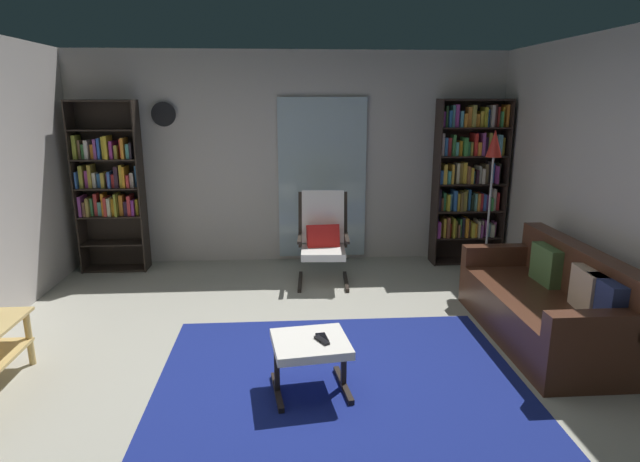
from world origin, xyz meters
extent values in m
plane|color=#AEAB9C|center=(0.00, 0.00, 0.00)|extent=(7.02, 7.02, 0.00)
cube|color=beige|center=(0.00, 2.90, 1.30)|extent=(5.60, 0.06, 2.60)
cube|color=silver|center=(0.38, 2.83, 1.05)|extent=(1.10, 0.01, 2.00)
cube|color=navy|center=(0.30, -0.14, 0.00)|extent=(2.69, 2.08, 0.01)
cylinder|color=tan|center=(-2.09, 0.22, 0.22)|extent=(0.05, 0.05, 0.44)
cube|color=black|center=(-2.52, 2.58, 1.01)|extent=(0.02, 0.30, 2.02)
cube|color=black|center=(-1.78, 2.58, 1.01)|extent=(0.02, 0.30, 2.02)
cube|color=black|center=(-2.15, 2.72, 1.01)|extent=(0.76, 0.02, 2.02)
cube|color=black|center=(-2.15, 2.58, 0.02)|extent=(0.72, 0.28, 0.02)
cube|color=black|center=(-2.15, 2.58, 0.34)|extent=(0.72, 0.28, 0.02)
cube|color=black|center=(-2.15, 2.58, 0.67)|extent=(0.72, 0.28, 0.02)
cube|color=black|center=(-2.15, 2.58, 1.01)|extent=(0.72, 0.28, 0.02)
cube|color=black|center=(-2.15, 2.58, 1.35)|extent=(0.72, 0.28, 0.02)
cube|color=black|center=(-2.15, 2.58, 1.68)|extent=(0.72, 0.28, 0.02)
cube|color=black|center=(-2.15, 2.58, 2.00)|extent=(0.72, 0.28, 0.02)
cube|color=#914092|center=(-2.48, 2.59, 0.80)|extent=(0.03, 0.24, 0.24)
cube|color=brown|center=(-2.43, 2.56, 0.77)|extent=(0.03, 0.19, 0.18)
cube|color=#A0883F|center=(-2.40, 2.58, 0.79)|extent=(0.03, 0.21, 0.22)
cube|color=#3C824D|center=(-2.36, 2.58, 0.79)|extent=(0.02, 0.11, 0.21)
cube|color=#CD393A|center=(-2.32, 2.59, 0.81)|extent=(0.04, 0.10, 0.26)
cube|color=#5C9D98|center=(-2.27, 2.60, 0.76)|extent=(0.04, 0.14, 0.16)
cube|color=orange|center=(-2.23, 2.59, 0.82)|extent=(0.03, 0.18, 0.27)
cube|color=#C13531|center=(-2.19, 2.58, 0.79)|extent=(0.03, 0.23, 0.22)
cube|color=beige|center=(-2.15, 2.56, 0.79)|extent=(0.04, 0.19, 0.22)
cube|color=orange|center=(-2.11, 2.59, 0.78)|extent=(0.04, 0.16, 0.20)
cube|color=olive|center=(-2.07, 2.57, 0.82)|extent=(0.02, 0.22, 0.27)
cube|color=orange|center=(-2.02, 2.59, 0.80)|extent=(0.04, 0.14, 0.24)
cube|color=#2B1B31|center=(-1.97, 2.60, 0.77)|extent=(0.04, 0.17, 0.17)
cube|color=#C8353A|center=(-1.92, 2.60, 0.80)|extent=(0.04, 0.21, 0.24)
cube|color=#88318E|center=(-1.88, 2.57, 0.78)|extent=(0.03, 0.14, 0.19)
cube|color=gold|center=(-1.84, 2.59, 0.78)|extent=(0.03, 0.12, 0.19)
cube|color=#315DAF|center=(-2.49, 2.56, 1.11)|extent=(0.02, 0.20, 0.19)
cube|color=#9B9736|center=(-2.44, 2.59, 1.15)|extent=(0.04, 0.17, 0.26)
cube|color=#9A388A|center=(-2.39, 2.58, 1.12)|extent=(0.04, 0.10, 0.20)
cube|color=#A98D31|center=(-2.34, 2.60, 1.15)|extent=(0.04, 0.20, 0.27)
cube|color=beige|center=(-2.30, 2.57, 1.11)|extent=(0.04, 0.10, 0.18)
cube|color=#2E63A7|center=(-2.25, 2.60, 1.10)|extent=(0.04, 0.12, 0.16)
cube|color=#A78D31|center=(-2.20, 2.57, 1.11)|extent=(0.04, 0.16, 0.18)
cube|color=#933F85|center=(-2.15, 2.58, 1.10)|extent=(0.02, 0.11, 0.16)
cube|color=#3A64B1|center=(-2.12, 2.56, 1.11)|extent=(0.03, 0.18, 0.19)
cube|color=red|center=(-2.09, 2.59, 1.10)|extent=(0.03, 0.16, 0.16)
cube|color=#2D1C29|center=(-2.04, 2.59, 1.14)|extent=(0.04, 0.20, 0.25)
cube|color=gold|center=(-1.99, 2.57, 1.15)|extent=(0.04, 0.12, 0.26)
cube|color=orange|center=(-1.95, 2.59, 1.14)|extent=(0.03, 0.23, 0.25)
cube|color=#C43534|center=(-1.91, 2.58, 1.09)|extent=(0.03, 0.21, 0.15)
cube|color=beige|center=(-1.87, 2.58, 1.10)|extent=(0.04, 0.14, 0.17)
cube|color=#3166A1|center=(-1.83, 2.60, 1.14)|extent=(0.02, 0.10, 0.25)
cube|color=#96A034|center=(-2.48, 2.59, 1.49)|extent=(0.04, 0.19, 0.27)
cube|color=brown|center=(-2.43, 2.58, 1.46)|extent=(0.03, 0.10, 0.21)
cube|color=#39793D|center=(-2.39, 2.59, 1.44)|extent=(0.04, 0.14, 0.17)
cube|color=beige|center=(-2.35, 2.56, 1.46)|extent=(0.04, 0.14, 0.22)
cube|color=orange|center=(-2.29, 2.58, 1.44)|extent=(0.04, 0.10, 0.16)
cube|color=#884188|center=(-2.24, 2.58, 1.47)|extent=(0.03, 0.19, 0.23)
cube|color=blue|center=(-2.20, 2.59, 1.47)|extent=(0.03, 0.22, 0.24)
cube|color=gold|center=(-2.16, 2.59, 1.48)|extent=(0.03, 0.16, 0.25)
cube|color=gold|center=(-2.11, 2.57, 1.49)|extent=(0.03, 0.23, 0.26)
cube|color=#9F348A|center=(-2.07, 2.59, 1.46)|extent=(0.03, 0.22, 0.20)
cube|color=olive|center=(-2.02, 2.57, 1.43)|extent=(0.04, 0.15, 0.16)
cube|color=red|center=(-1.97, 2.60, 1.46)|extent=(0.03, 0.11, 0.22)
cube|color=orange|center=(-1.93, 2.57, 1.47)|extent=(0.03, 0.23, 0.24)
cube|color=teal|center=(-1.88, 2.59, 1.44)|extent=(0.04, 0.21, 0.17)
cube|color=#26212A|center=(-1.84, 2.57, 1.45)|extent=(0.02, 0.19, 0.19)
cube|color=black|center=(1.76, 2.58, 1.01)|extent=(0.02, 0.30, 2.03)
cube|color=black|center=(2.61, 2.58, 1.01)|extent=(0.02, 0.30, 2.03)
cube|color=black|center=(2.19, 2.73, 1.01)|extent=(0.86, 0.02, 2.03)
cube|color=black|center=(2.19, 2.58, 0.02)|extent=(0.83, 0.28, 0.02)
cube|color=black|center=(2.19, 2.58, 0.34)|extent=(0.83, 0.28, 0.02)
cube|color=black|center=(2.19, 2.58, 0.68)|extent=(0.83, 0.28, 0.02)
cube|color=black|center=(2.19, 2.58, 1.01)|extent=(0.83, 0.28, 0.02)
cube|color=black|center=(2.19, 2.58, 1.35)|extent=(0.83, 0.28, 0.02)
cube|color=black|center=(2.19, 2.58, 1.69)|extent=(0.83, 0.28, 0.02)
cube|color=black|center=(2.19, 2.58, 2.01)|extent=(0.83, 0.28, 0.02)
cube|color=#983796|center=(1.81, 2.58, 0.45)|extent=(0.04, 0.23, 0.21)
cube|color=olive|center=(1.85, 2.60, 0.43)|extent=(0.03, 0.13, 0.16)
cube|color=gold|center=(1.89, 2.60, 0.47)|extent=(0.03, 0.20, 0.24)
cube|color=brown|center=(1.93, 2.57, 0.48)|extent=(0.03, 0.20, 0.26)
cube|color=red|center=(1.97, 2.58, 0.43)|extent=(0.02, 0.12, 0.17)
cube|color=#A49E2A|center=(2.00, 2.58, 0.47)|extent=(0.02, 0.23, 0.25)
cube|color=#A78F3E|center=(2.03, 2.58, 0.45)|extent=(0.03, 0.15, 0.21)
cube|color=brown|center=(2.07, 2.60, 0.43)|extent=(0.02, 0.24, 0.16)
cube|color=#419047|center=(2.10, 2.60, 0.46)|extent=(0.02, 0.18, 0.23)
cube|color=#262531|center=(2.13, 2.57, 0.47)|extent=(0.03, 0.14, 0.25)
cube|color=orange|center=(2.17, 2.59, 0.47)|extent=(0.03, 0.23, 0.24)
cube|color=brown|center=(2.20, 2.59, 0.45)|extent=(0.03, 0.17, 0.20)
cube|color=gold|center=(2.24, 2.58, 0.44)|extent=(0.04, 0.24, 0.19)
cube|color=orange|center=(2.28, 2.58, 0.44)|extent=(0.03, 0.22, 0.18)
cube|color=beige|center=(2.31, 2.57, 0.45)|extent=(0.02, 0.23, 0.21)
cube|color=#8B438D|center=(2.35, 2.57, 0.43)|extent=(0.02, 0.22, 0.16)
cube|color=beige|center=(2.38, 2.59, 0.45)|extent=(0.02, 0.14, 0.20)
cube|color=#9F3D96|center=(2.42, 2.59, 0.45)|extent=(0.03, 0.15, 0.20)
cube|color=#5D899A|center=(2.46, 2.58, 0.43)|extent=(0.02, 0.14, 0.17)
cube|color=beige|center=(2.50, 2.57, 0.43)|extent=(0.04, 0.18, 0.16)
cube|color=#994883|center=(2.54, 2.59, 0.44)|extent=(0.03, 0.11, 0.19)
cube|color=#2A2233|center=(1.81, 2.58, 0.82)|extent=(0.04, 0.15, 0.27)
cube|color=brown|center=(1.85, 2.58, 0.76)|extent=(0.03, 0.12, 0.16)
cube|color=#388A51|center=(1.88, 2.60, 0.79)|extent=(0.03, 0.12, 0.22)
cube|color=gold|center=(1.92, 2.58, 0.79)|extent=(0.03, 0.18, 0.20)
cube|color=#5A96A2|center=(1.96, 2.59, 0.79)|extent=(0.03, 0.11, 0.20)
cube|color=#3366AB|center=(2.00, 2.59, 0.81)|extent=(0.04, 0.20, 0.25)
cube|color=gold|center=(2.04, 2.57, 0.79)|extent=(0.02, 0.17, 0.22)
cube|color=brown|center=(2.07, 2.56, 0.80)|extent=(0.02, 0.24, 0.23)
cube|color=#A9983E|center=(2.11, 2.57, 0.80)|extent=(0.04, 0.19, 0.24)
cube|color=#9E923D|center=(2.15, 2.57, 0.81)|extent=(0.02, 0.10, 0.26)
cube|color=#306DB1|center=(2.19, 2.60, 0.81)|extent=(0.03, 0.14, 0.26)
cube|color=black|center=(2.22, 2.57, 0.78)|extent=(0.03, 0.11, 0.20)
cube|color=#5E988D|center=(2.26, 2.57, 0.79)|extent=(0.02, 0.16, 0.21)
cube|color=orange|center=(2.29, 2.58, 0.79)|extent=(0.03, 0.21, 0.21)
cube|color=red|center=(2.33, 2.58, 0.79)|extent=(0.04, 0.16, 0.21)
cube|color=#3E5FB6|center=(2.37, 2.58, 0.79)|extent=(0.03, 0.18, 0.21)
cube|color=#8B3E94|center=(2.42, 2.59, 0.78)|extent=(0.04, 0.11, 0.18)
cube|color=#3B8D42|center=(2.46, 2.58, 0.76)|extent=(0.02, 0.21, 0.16)
cube|color=beige|center=(2.49, 2.58, 0.82)|extent=(0.03, 0.18, 0.27)
cube|color=red|center=(2.54, 2.56, 0.79)|extent=(0.04, 0.11, 0.22)
cube|color=#3265B7|center=(1.80, 2.59, 1.11)|extent=(0.03, 0.23, 0.17)
cube|color=gold|center=(1.84, 2.56, 1.14)|extent=(0.04, 0.21, 0.24)
cube|color=teal|center=(1.90, 2.57, 1.10)|extent=(0.04, 0.16, 0.16)
cube|color=gold|center=(1.95, 2.59, 1.14)|extent=(0.03, 0.21, 0.23)
cube|color=#2B2A24|center=(1.98, 2.59, 1.14)|extent=(0.02, 0.10, 0.24)
cube|color=beige|center=(2.01, 2.59, 1.15)|extent=(0.03, 0.16, 0.25)
cube|color=#A38738|center=(2.06, 2.59, 1.15)|extent=(0.04, 0.10, 0.25)
cube|color=gold|center=(2.11, 2.59, 1.15)|extent=(0.04, 0.14, 0.25)
cube|color=brown|center=(2.14, 2.57, 1.13)|extent=(0.03, 0.19, 0.21)
cube|color=gold|center=(2.18, 2.58, 1.12)|extent=(0.03, 0.21, 0.19)
cube|color=teal|center=(2.22, 2.59, 1.10)|extent=(0.03, 0.15, 0.15)
cube|color=black|center=(2.25, 2.56, 1.11)|extent=(0.03, 0.20, 0.17)
cube|color=beige|center=(2.28, 2.59, 1.13)|extent=(0.03, 0.20, 0.21)
cube|color=beige|center=(2.32, 2.57, 1.11)|extent=(0.03, 0.22, 0.18)
cube|color=brown|center=(2.37, 2.60, 1.14)|extent=(0.04, 0.20, 0.23)
cube|color=#302E2F|center=(2.42, 2.60, 1.15)|extent=(0.04, 0.10, 0.26)
cube|color=#2960A2|center=(2.46, 2.60, 1.14)|extent=(0.02, 0.13, 0.24)
cube|color=#8C3684|center=(2.49, 2.57, 1.13)|extent=(0.02, 0.23, 0.21)
cube|color=#2B2D22|center=(2.53, 2.60, 1.14)|extent=(0.02, 0.19, 0.24)
cube|color=beige|center=(1.80, 2.59, 1.50)|extent=(0.03, 0.20, 0.27)
cube|color=#3268A9|center=(1.85, 2.59, 1.47)|extent=(0.04, 0.16, 0.22)
cube|color=red|center=(1.90, 2.60, 1.47)|extent=(0.04, 0.12, 0.21)
cube|color=#377C3D|center=(1.94, 2.57, 1.48)|extent=(0.03, 0.14, 0.25)
cube|color=teal|center=(1.98, 2.57, 1.44)|extent=(0.03, 0.15, 0.16)
cube|color=orange|center=(2.03, 2.57, 1.45)|extent=(0.04, 0.11, 0.18)
cube|color=#3B8E41|center=(2.08, 2.57, 1.47)|extent=(0.04, 0.21, 0.22)
cube|color=#32854B|center=(2.12, 2.57, 1.44)|extent=(0.03, 0.14, 0.16)
cube|color=#A29738|center=(2.16, 2.58, 1.44)|extent=(0.03, 0.16, 0.16)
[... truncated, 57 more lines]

